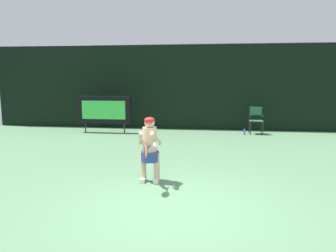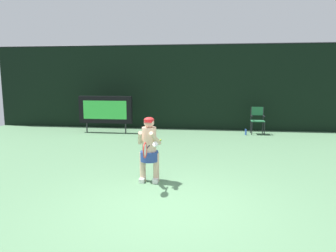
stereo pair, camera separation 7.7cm
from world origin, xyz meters
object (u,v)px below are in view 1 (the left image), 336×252
Objects in this scene: scoreboard at (104,110)px; umpire_chair at (256,119)px; tennis_ball_loose at (160,140)px; tennis_player at (150,147)px; water_bottle at (244,132)px; tennis_racket at (146,150)px.

umpire_chair is (6.11, 0.51, -0.33)m from scoreboard.
scoreboard reaches higher than tennis_ball_loose.
tennis_player reaches higher than tennis_ball_loose.
tennis_player is at bearing -84.23° from tennis_ball_loose.
water_bottle is at bearing -145.59° from umpire_chair.
water_bottle is 0.44× the size of tennis_racket.
umpire_chair is 1.79× the size of tennis_racket.
tennis_ball_loose is at bearing -153.40° from water_bottle.
tennis_player is (2.92, -5.78, -0.18)m from scoreboard.
scoreboard reaches higher than water_bottle.
scoreboard is at bearing 116.82° from tennis_player.
umpire_chair is at bearing 27.69° from tennis_ball_loose.
umpire_chair reaches higher than water_bottle.
water_bottle is at bearing 26.60° from tennis_ball_loose.
water_bottle is 7.18m from tennis_racket.
tennis_racket is 5.14m from tennis_ball_loose.
water_bottle is 3.90× the size of tennis_ball_loose.
scoreboard is at bearing -178.09° from water_bottle.
tennis_ball_loose is at bearing 95.77° from tennis_player.
umpire_chair is 7.63m from tennis_racket.
tennis_racket is at bearing -84.42° from tennis_ball_loose.
tennis_racket is (-2.67, -6.63, 0.74)m from water_bottle.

